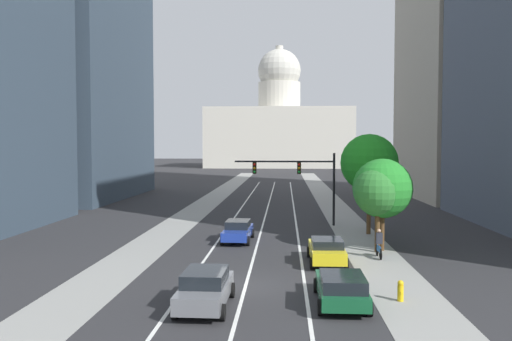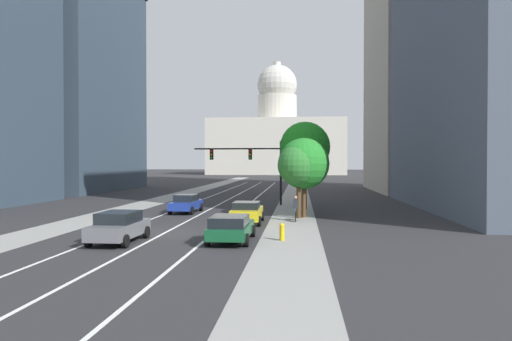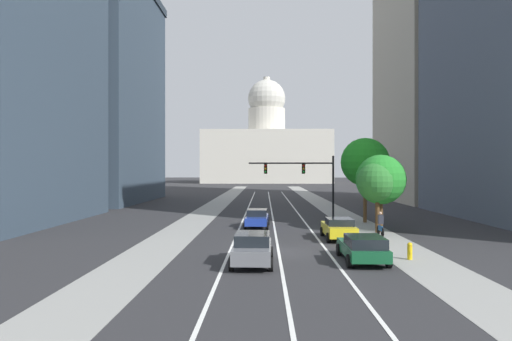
% 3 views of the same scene
% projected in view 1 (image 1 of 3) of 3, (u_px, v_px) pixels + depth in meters
% --- Properties ---
extents(ground_plane, '(400.00, 400.00, 0.00)m').
position_uv_depth(ground_plane, '(270.00, 199.00, 63.88)').
color(ground_plane, '#2B2B2D').
extents(sidewalk_left, '(3.20, 130.00, 0.01)m').
position_uv_depth(sidewalk_left, '(207.00, 203.00, 59.30)').
color(sidewalk_left, gray).
rests_on(sidewalk_left, ground).
extents(sidewalk_right, '(3.20, 130.00, 0.01)m').
position_uv_depth(sidewalk_right, '(332.00, 204.00, 58.49)').
color(sidewalk_right, gray).
rests_on(sidewalk_right, ground).
extents(lane_stripe_left, '(0.16, 90.00, 0.01)m').
position_uv_depth(lane_stripe_left, '(237.00, 215.00, 49.08)').
color(lane_stripe_left, white).
rests_on(lane_stripe_left, ground).
extents(lane_stripe_center, '(0.16, 90.00, 0.01)m').
position_uv_depth(lane_stripe_center, '(266.00, 215.00, 48.92)').
color(lane_stripe_center, white).
rests_on(lane_stripe_center, ground).
extents(lane_stripe_right, '(0.16, 90.00, 0.01)m').
position_uv_depth(lane_stripe_right, '(295.00, 215.00, 48.76)').
color(lane_stripe_right, white).
rests_on(lane_stripe_right, ground).
extents(office_tower_far_left, '(15.08, 26.01, 32.29)m').
position_uv_depth(office_tower_far_left, '(71.00, 70.00, 65.00)').
color(office_tower_far_left, '#334251').
rests_on(office_tower_far_left, ground).
extents(capitol_building, '(44.36, 26.40, 37.77)m').
position_uv_depth(capitol_building, '(279.00, 129.00, 160.72)').
color(capitol_building, beige).
rests_on(capitol_building, ground).
extents(car_green, '(2.13, 4.62, 1.38)m').
position_uv_depth(car_green, '(341.00, 287.00, 21.19)').
color(car_green, '#14512D').
rests_on(car_green, ground).
extents(car_blue, '(2.07, 4.55, 1.46)m').
position_uv_depth(car_blue, '(238.00, 231.00, 35.36)').
color(car_blue, '#1E389E').
rests_on(car_blue, ground).
extents(car_yellow, '(2.06, 4.37, 1.45)m').
position_uv_depth(car_yellow, '(327.00, 250.00, 28.69)').
color(car_yellow, yellow).
rests_on(car_yellow, ground).
extents(car_gray, '(2.10, 4.43, 1.55)m').
position_uv_depth(car_gray, '(205.00, 288.00, 20.84)').
color(car_gray, slate).
rests_on(car_gray, ground).
extents(traffic_signal_mast, '(8.32, 0.39, 6.01)m').
position_uv_depth(traffic_signal_mast, '(301.00, 175.00, 42.35)').
color(traffic_signal_mast, black).
rests_on(traffic_signal_mast, ground).
extents(fire_hydrant, '(0.26, 0.35, 0.91)m').
position_uv_depth(fire_hydrant, '(401.00, 291.00, 21.70)').
color(fire_hydrant, yellow).
rests_on(fire_hydrant, ground).
extents(cyclist, '(0.37, 1.70, 1.72)m').
position_uv_depth(cyclist, '(379.00, 244.00, 30.08)').
color(cyclist, black).
rests_on(cyclist, ground).
extents(street_tree_near_right, '(3.04, 3.04, 5.35)m').
position_uv_depth(street_tree_near_right, '(378.00, 191.00, 31.60)').
color(street_tree_near_right, '#51381E').
rests_on(street_tree_near_right, ground).
extents(street_tree_far_right, '(4.28, 4.28, 7.49)m').
position_uv_depth(street_tree_far_right, '(369.00, 163.00, 38.05)').
color(street_tree_far_right, '#51381E').
rests_on(street_tree_far_right, ground).
extents(street_tree_mid_right, '(3.74, 3.74, 5.81)m').
position_uv_depth(street_tree_mid_right, '(382.00, 188.00, 32.09)').
color(street_tree_mid_right, '#51381E').
rests_on(street_tree_mid_right, ground).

